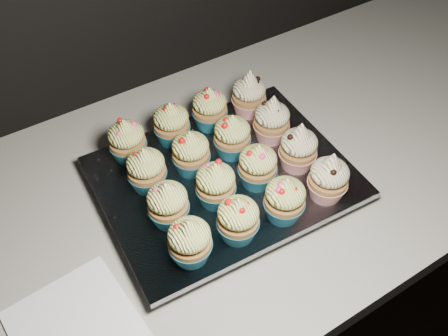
# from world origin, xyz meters

# --- Properties ---
(cabinet) EXTENTS (2.40, 0.60, 0.86)m
(cabinet) POSITION_xyz_m (0.00, 1.70, 0.43)
(cabinet) COLOR black
(cabinet) RESTS_ON ground
(worktop) EXTENTS (2.44, 0.64, 0.04)m
(worktop) POSITION_xyz_m (0.00, 1.70, 0.88)
(worktop) COLOR beige
(worktop) RESTS_ON cabinet
(napkin) EXTENTS (0.17, 0.17, 0.00)m
(napkin) POSITION_xyz_m (-0.39, 1.57, 0.90)
(napkin) COLOR white
(napkin) RESTS_ON worktop
(baking_tray) EXTENTS (0.38, 0.30, 0.02)m
(baking_tray) POSITION_xyz_m (-0.09, 1.67, 0.91)
(baking_tray) COLOR black
(baking_tray) RESTS_ON worktop
(foil_lining) EXTENTS (0.42, 0.33, 0.01)m
(foil_lining) POSITION_xyz_m (-0.09, 1.67, 0.93)
(foil_lining) COLOR silver
(foil_lining) RESTS_ON baking_tray
(cupcake_0) EXTENTS (0.06, 0.06, 0.08)m
(cupcake_0) POSITION_xyz_m (-0.21, 1.57, 0.97)
(cupcake_0) COLOR #1A667D
(cupcake_0) RESTS_ON foil_lining
(cupcake_1) EXTENTS (0.06, 0.06, 0.08)m
(cupcake_1) POSITION_xyz_m (-0.13, 1.56, 0.97)
(cupcake_1) COLOR #1A667D
(cupcake_1) RESTS_ON foil_lining
(cupcake_2) EXTENTS (0.06, 0.06, 0.08)m
(cupcake_2) POSITION_xyz_m (-0.06, 1.55, 0.97)
(cupcake_2) COLOR #1A667D
(cupcake_2) RESTS_ON foil_lining
(cupcake_3) EXTENTS (0.06, 0.06, 0.10)m
(cupcake_3) POSITION_xyz_m (0.03, 1.55, 0.97)
(cupcake_3) COLOR red
(cupcake_3) RESTS_ON foil_lining
(cupcake_4) EXTENTS (0.06, 0.06, 0.08)m
(cupcake_4) POSITION_xyz_m (-0.21, 1.64, 0.97)
(cupcake_4) COLOR #1A667D
(cupcake_4) RESTS_ON foil_lining
(cupcake_5) EXTENTS (0.06, 0.06, 0.08)m
(cupcake_5) POSITION_xyz_m (-0.13, 1.63, 0.97)
(cupcake_5) COLOR #1A667D
(cupcake_5) RESTS_ON foil_lining
(cupcake_6) EXTENTS (0.06, 0.06, 0.08)m
(cupcake_6) POSITION_xyz_m (-0.05, 1.63, 0.97)
(cupcake_6) COLOR #1A667D
(cupcake_6) RESTS_ON foil_lining
(cupcake_7) EXTENTS (0.06, 0.06, 0.10)m
(cupcake_7) POSITION_xyz_m (0.03, 1.63, 0.97)
(cupcake_7) COLOR red
(cupcake_7) RESTS_ON foil_lining
(cupcake_8) EXTENTS (0.06, 0.06, 0.08)m
(cupcake_8) POSITION_xyz_m (-0.20, 1.72, 0.97)
(cupcake_8) COLOR #1A667D
(cupcake_8) RESTS_ON foil_lining
(cupcake_9) EXTENTS (0.06, 0.06, 0.08)m
(cupcake_9) POSITION_xyz_m (-0.13, 1.71, 0.97)
(cupcake_9) COLOR #1A667D
(cupcake_9) RESTS_ON foil_lining
(cupcake_10) EXTENTS (0.06, 0.06, 0.08)m
(cupcake_10) POSITION_xyz_m (-0.05, 1.71, 0.97)
(cupcake_10) COLOR #1A667D
(cupcake_10) RESTS_ON foil_lining
(cupcake_11) EXTENTS (0.06, 0.06, 0.10)m
(cupcake_11) POSITION_xyz_m (0.03, 1.70, 0.97)
(cupcake_11) COLOR red
(cupcake_11) RESTS_ON foil_lining
(cupcake_12) EXTENTS (0.06, 0.06, 0.08)m
(cupcake_12) POSITION_xyz_m (-0.20, 1.79, 0.97)
(cupcake_12) COLOR #1A667D
(cupcake_12) RESTS_ON foil_lining
(cupcake_13) EXTENTS (0.06, 0.06, 0.08)m
(cupcake_13) POSITION_xyz_m (-0.12, 1.79, 0.97)
(cupcake_13) COLOR #1A667D
(cupcake_13) RESTS_ON foil_lining
(cupcake_14) EXTENTS (0.06, 0.06, 0.08)m
(cupcake_14) POSITION_xyz_m (-0.04, 1.79, 0.97)
(cupcake_14) COLOR #1A667D
(cupcake_14) RESTS_ON foil_lining
(cupcake_15) EXTENTS (0.06, 0.06, 0.10)m
(cupcake_15) POSITION_xyz_m (0.04, 1.78, 0.97)
(cupcake_15) COLOR red
(cupcake_15) RESTS_ON foil_lining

